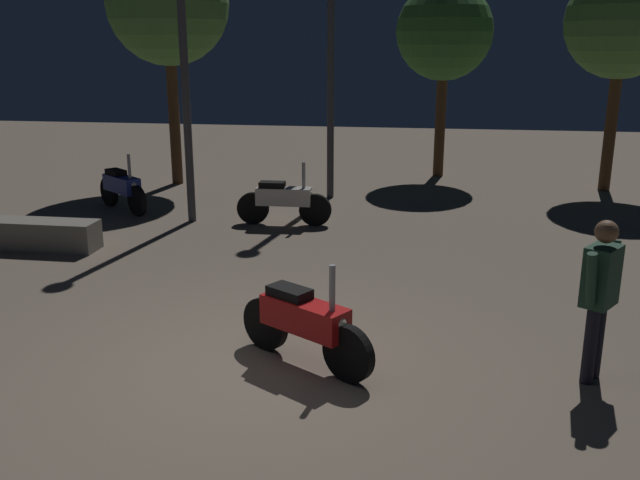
{
  "coord_description": "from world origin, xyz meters",
  "views": [
    {
      "loc": [
        1.62,
        -6.01,
        3.09
      ],
      "look_at": [
        0.53,
        1.19,
        1.0
      ],
      "focal_mm": 38.9,
      "sensor_mm": 36.0,
      "label": 1
    }
  ],
  "objects_px": {
    "streetlamp_far": "(183,35)",
    "motorcycle_white_parked_left": "(284,200)",
    "motorcycle_blue_parked_right": "(122,188)",
    "person_rider_beside": "(600,288)",
    "motorcycle_red_foreground": "(304,323)",
    "streetlamp_near": "(331,16)"
  },
  "relations": [
    {
      "from": "motorcycle_white_parked_left",
      "to": "person_rider_beside",
      "type": "relative_size",
      "value": 1.07
    },
    {
      "from": "motorcycle_white_parked_left",
      "to": "streetlamp_near",
      "type": "height_order",
      "value": "streetlamp_near"
    },
    {
      "from": "motorcycle_white_parked_left",
      "to": "streetlamp_far",
      "type": "distance_m",
      "value": 3.23
    },
    {
      "from": "motorcycle_red_foreground",
      "to": "motorcycle_blue_parked_right",
      "type": "distance_m",
      "value": 7.43
    },
    {
      "from": "motorcycle_red_foreground",
      "to": "motorcycle_blue_parked_right",
      "type": "bearing_deg",
      "value": 159.85
    },
    {
      "from": "motorcycle_red_foreground",
      "to": "motorcycle_blue_parked_right",
      "type": "height_order",
      "value": "same"
    },
    {
      "from": "motorcycle_blue_parked_right",
      "to": "motorcycle_white_parked_left",
      "type": "bearing_deg",
      "value": 28.24
    },
    {
      "from": "person_rider_beside",
      "to": "streetlamp_far",
      "type": "distance_m",
      "value": 8.07
    },
    {
      "from": "streetlamp_near",
      "to": "motorcycle_blue_parked_right",
      "type": "bearing_deg",
      "value": -155.12
    },
    {
      "from": "streetlamp_far",
      "to": "streetlamp_near",
      "type": "bearing_deg",
      "value": 46.78
    },
    {
      "from": "streetlamp_near",
      "to": "motorcycle_white_parked_left",
      "type": "bearing_deg",
      "value": -102.18
    },
    {
      "from": "person_rider_beside",
      "to": "streetlamp_far",
      "type": "relative_size",
      "value": 0.31
    },
    {
      "from": "motorcycle_white_parked_left",
      "to": "person_rider_beside",
      "type": "distance_m",
      "value": 6.62
    },
    {
      "from": "streetlamp_far",
      "to": "motorcycle_white_parked_left",
      "type": "bearing_deg",
      "value": -0.24
    },
    {
      "from": "motorcycle_white_parked_left",
      "to": "person_rider_beside",
      "type": "height_order",
      "value": "person_rider_beside"
    },
    {
      "from": "person_rider_beside",
      "to": "streetlamp_far",
      "type": "xyz_separation_m",
      "value": [
        -5.7,
        5.24,
        2.28
      ]
    },
    {
      "from": "motorcycle_white_parked_left",
      "to": "streetlamp_far",
      "type": "height_order",
      "value": "streetlamp_far"
    },
    {
      "from": "streetlamp_far",
      "to": "motorcycle_blue_parked_right",
      "type": "bearing_deg",
      "value": 159.51
    },
    {
      "from": "motorcycle_blue_parked_right",
      "to": "streetlamp_near",
      "type": "xyz_separation_m",
      "value": [
        3.73,
        1.73,
        3.12
      ]
    },
    {
      "from": "motorcycle_blue_parked_right",
      "to": "person_rider_beside",
      "type": "xyz_separation_m",
      "value": [
        7.25,
        -5.82,
        0.48
      ]
    },
    {
      "from": "motorcycle_red_foreground",
      "to": "motorcycle_white_parked_left",
      "type": "relative_size",
      "value": 0.88
    },
    {
      "from": "motorcycle_white_parked_left",
      "to": "person_rider_beside",
      "type": "bearing_deg",
      "value": -54.28
    }
  ]
}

